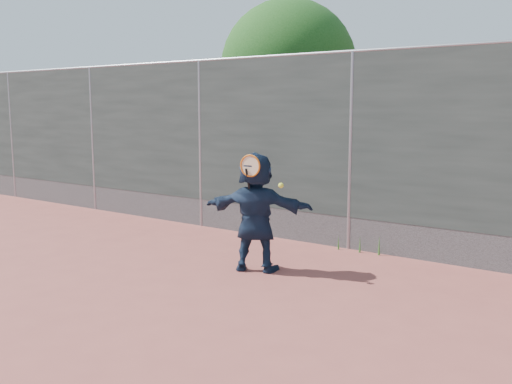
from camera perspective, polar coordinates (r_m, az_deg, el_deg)
The scene contains 6 objects.
ground at distance 6.21m, azimuth -5.50°, elevation -12.11°, with size 80.00×80.00×0.00m, color #9E4C42.
player at distance 7.59m, azimuth 0.00°, elevation -1.99°, with size 1.48×0.47×1.60m, color #16263E.
fence at distance 8.78m, azimuth 9.45°, elevation 4.47°, with size 20.00×0.06×3.03m.
swing_action at distance 7.30m, azimuth -0.29°, elevation 2.30°, with size 0.60×0.17×0.51m.
tree_left at distance 12.83m, azimuth 3.99°, elevation 11.86°, with size 3.15×3.00×4.53m.
weed_clump at distance 8.78m, azimuth 10.62°, elevation -5.15°, with size 0.68×0.07×0.30m.
Camera 1 is at (3.82, -4.39, 2.18)m, focal length 40.00 mm.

